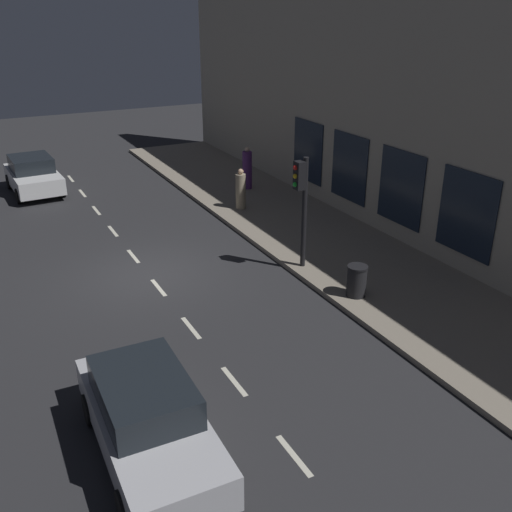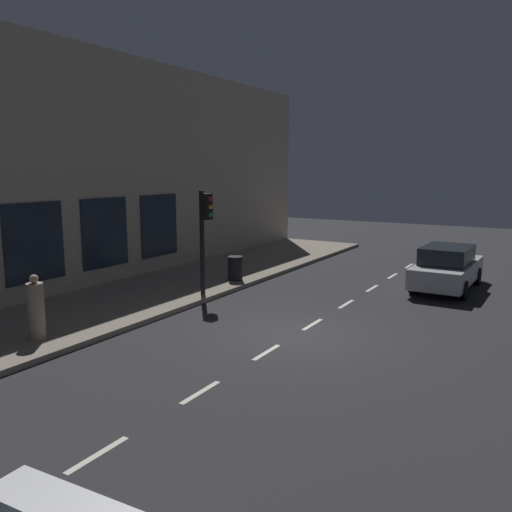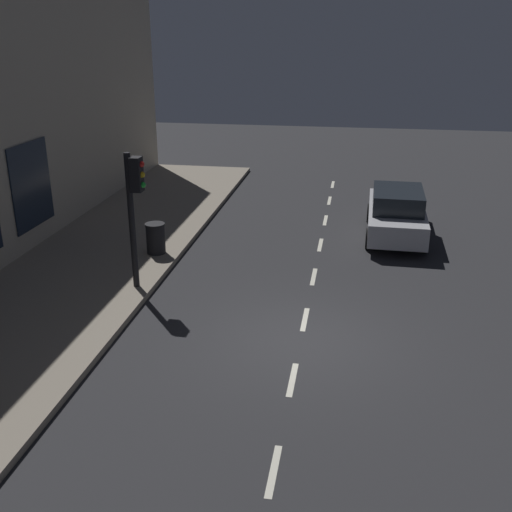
{
  "view_description": "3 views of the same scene",
  "coord_description": "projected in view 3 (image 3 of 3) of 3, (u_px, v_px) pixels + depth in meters",
  "views": [
    {
      "loc": [
        -4.49,
        -15.95,
        7.73
      ],
      "look_at": [
        2.24,
        -2.92,
        1.32
      ],
      "focal_mm": 40.87,
      "sensor_mm": 36.0,
      "label": 1
    },
    {
      "loc": [
        -5.78,
        11.83,
        4.27
      ],
      "look_at": [
        2.63,
        -2.35,
        1.52
      ],
      "focal_mm": 36.48,
      "sensor_mm": 36.0,
      "label": 2
    },
    {
      "loc": [
        -0.99,
        11.62,
        6.4
      ],
      "look_at": [
        1.17,
        -1.04,
        1.5
      ],
      "focal_mm": 42.34,
      "sensor_mm": 36.0,
      "label": 3
    }
  ],
  "objects": [
    {
      "name": "parked_car_1",
      "position": [
        397.0,
        213.0,
        19.37
      ],
      "size": [
        1.91,
        4.47,
        1.58
      ],
      "rotation": [
        0.0,
        0.0,
        3.12
      ],
      "color": "#B7B7BC",
      "rests_on": "ground"
    },
    {
      "name": "traffic_light",
      "position": [
        134.0,
        199.0,
        14.67
      ],
      "size": [
        0.5,
        0.32,
        3.45
      ],
      "color": "black",
      "rests_on": "sidewalk"
    },
    {
      "name": "ground_plane",
      "position": [
        301.0,
        340.0,
        13.14
      ],
      "size": [
        60.0,
        60.0,
        0.0
      ],
      "primitive_type": "plane",
      "color": "#28282B"
    },
    {
      "name": "sidewalk",
      "position": [
        34.0,
        315.0,
        14.09
      ],
      "size": [
        4.5,
        32.0,
        0.15
      ],
      "color": "gray",
      "rests_on": "ground"
    },
    {
      "name": "trash_bin",
      "position": [
        156.0,
        238.0,
        17.61
      ],
      "size": [
        0.58,
        0.58,
        0.9
      ],
      "color": "black",
      "rests_on": "sidewalk"
    },
    {
      "name": "lane_centre_line",
      "position": [
        305.0,
        319.0,
        14.06
      ],
      "size": [
        0.12,
        27.2,
        0.01
      ],
      "color": "beige",
      "rests_on": "ground"
    }
  ]
}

